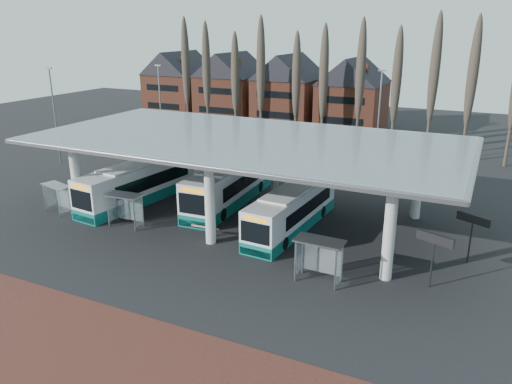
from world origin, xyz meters
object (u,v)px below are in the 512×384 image
at_px(shelter_0, 58,192).
at_px(bus_1, 230,184).
at_px(shelter_1, 126,203).
at_px(shelter_2, 320,251).
at_px(bus_2, 293,209).
at_px(bus_0, 140,183).

bearing_deg(shelter_0, bus_1, 49.61).
bearing_deg(shelter_1, shelter_2, -10.40).
distance_m(bus_2, shelter_1, 12.36).
bearing_deg(bus_1, bus_0, -160.68).
relative_size(bus_0, shelter_0, 4.55).
distance_m(bus_1, shelter_1, 9.12).
distance_m(bus_1, shelter_2, 14.92).
bearing_deg(bus_0, shelter_0, -124.04).
xyz_separation_m(bus_2, shelter_0, (-18.23, -4.91, 0.20)).
bearing_deg(bus_1, bus_2, -27.04).
height_order(bus_0, bus_1, bus_1).
distance_m(bus_0, shelter_1, 5.64).
relative_size(bus_2, shelter_1, 4.11).
bearing_deg(shelter_0, shelter_2, 9.93).
xyz_separation_m(bus_0, bus_2, (13.98, -0.10, -0.11)).
bearing_deg(bus_1, shelter_0, -148.14).
bearing_deg(bus_2, shelter_2, -54.04).
relative_size(shelter_1, shelter_2, 0.96).
relative_size(bus_0, shelter_1, 4.46).
bearing_deg(bus_2, bus_0, -177.31).
bearing_deg(bus_0, bus_2, 5.82).
distance_m(bus_2, shelter_0, 18.88).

